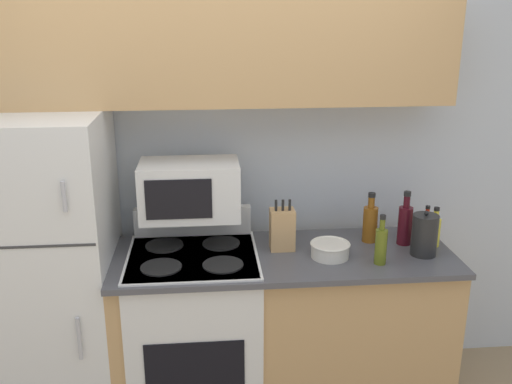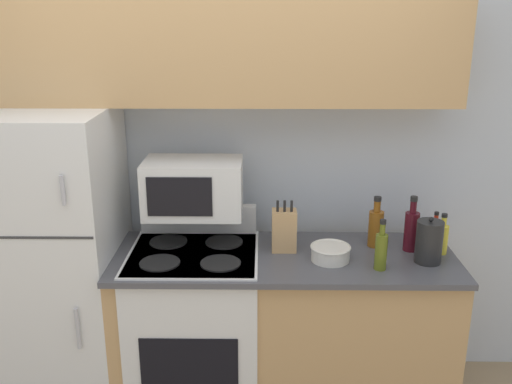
% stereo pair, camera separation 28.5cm
% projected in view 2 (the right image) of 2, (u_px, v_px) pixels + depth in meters
% --- Properties ---
extents(wall_back, '(8.00, 0.05, 2.55)m').
position_uv_depth(wall_back, '(224.00, 168.00, 3.31)').
color(wall_back, silver).
rests_on(wall_back, ground_plane).
extents(lower_cabinets, '(1.78, 0.66, 0.93)m').
position_uv_depth(lower_cabinets, '(283.00, 331.00, 3.13)').
color(lower_cabinets, tan).
rests_on(lower_cabinets, ground_plane).
extents(refrigerator, '(0.69, 0.74, 1.68)m').
position_uv_depth(refrigerator, '(55.00, 264.00, 3.08)').
color(refrigerator, white).
rests_on(refrigerator, ground_plane).
extents(upper_cabinets, '(2.47, 0.34, 0.57)m').
position_uv_depth(upper_cabinets, '(219.00, 48.00, 2.91)').
color(upper_cabinets, tan).
rests_on(upper_cabinets, refrigerator).
extents(stove, '(0.68, 0.64, 1.10)m').
position_uv_depth(stove, '(196.00, 329.00, 3.12)').
color(stove, white).
rests_on(stove, ground_plane).
extents(microwave, '(0.52, 0.32, 0.29)m').
position_uv_depth(microwave, '(193.00, 188.00, 3.02)').
color(microwave, white).
rests_on(microwave, stove).
extents(knife_block, '(0.13, 0.11, 0.28)m').
position_uv_depth(knife_block, '(284.00, 230.00, 3.01)').
color(knife_block, tan).
rests_on(knife_block, lower_cabinets).
extents(bowl, '(0.21, 0.21, 0.08)m').
position_uv_depth(bowl, '(330.00, 253.00, 2.90)').
color(bowl, silver).
rests_on(bowl, lower_cabinets).
extents(bottle_cooking_spray, '(0.06, 0.06, 0.22)m').
position_uv_depth(bottle_cooking_spray, '(442.00, 238.00, 2.97)').
color(bottle_cooking_spray, gold).
rests_on(bottle_cooking_spray, lower_cabinets).
extents(bottle_wine_red, '(0.08, 0.08, 0.30)m').
position_uv_depth(bottle_wine_red, '(411.00, 229.00, 3.00)').
color(bottle_wine_red, '#470F19').
rests_on(bottle_wine_red, lower_cabinets).
extents(bottle_olive_oil, '(0.06, 0.06, 0.26)m').
position_uv_depth(bottle_olive_oil, '(381.00, 250.00, 2.78)').
color(bottle_olive_oil, '#5B6619').
rests_on(bottle_olive_oil, lower_cabinets).
extents(bottle_whiskey, '(0.08, 0.08, 0.28)m').
position_uv_depth(bottle_whiskey, '(376.00, 227.00, 3.06)').
color(bottle_whiskey, brown).
rests_on(bottle_whiskey, lower_cabinets).
extents(bottle_hot_sauce, '(0.05, 0.05, 0.20)m').
position_uv_depth(bottle_hot_sauce, '(435.00, 233.00, 3.06)').
color(bottle_hot_sauce, red).
rests_on(bottle_hot_sauce, lower_cabinets).
extents(kettle, '(0.13, 0.13, 0.24)m').
position_uv_depth(kettle, '(429.00, 242.00, 2.86)').
color(kettle, black).
rests_on(kettle, lower_cabinets).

